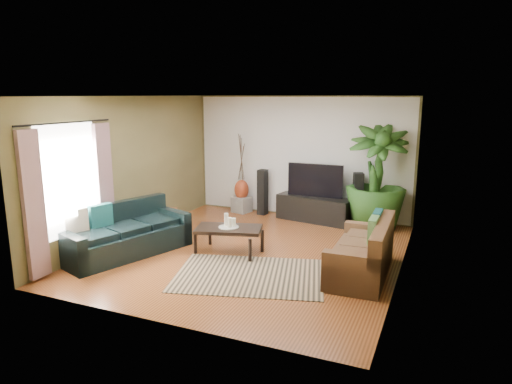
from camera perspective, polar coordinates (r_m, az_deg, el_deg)
The scene contains 28 objects.
floor at distance 8.11m, azimuth -0.56°, elevation -7.55°, with size 5.50×5.50×0.00m, color #985027.
ceiling at distance 7.64m, azimuth -0.60°, elevation 11.90°, with size 5.50×5.50×0.00m, color white.
wall_back at distance 10.31m, azimuth 5.57°, elevation 4.37°, with size 5.00×5.00×0.00m, color brown.
wall_front at distance 5.41m, azimuth -12.32°, elevation -2.93°, with size 5.00×5.00×0.00m, color brown.
wall_left at distance 9.04m, azimuth -15.27°, elevation 2.91°, with size 5.50×5.50×0.00m, color brown.
wall_right at distance 7.16m, azimuth 18.10°, elevation 0.40°, with size 5.50×5.50×0.00m, color brown.
backwall_panel at distance 10.30m, azimuth 5.55°, elevation 4.36°, with size 4.90×4.90×0.00m, color white.
window_pane at distance 7.85m, azimuth -22.37°, elevation 1.45°, with size 1.80×1.80×0.00m, color white.
curtain_near at distance 7.37m, azimuth -26.05°, elevation -1.52°, with size 0.08×0.35×2.20m, color gray.
curtain_far at distance 8.39m, azimuth -18.39°, elevation 0.64°, with size 0.08×0.35×2.20m, color gray.
curtain_rod at distance 7.71m, azimuth -22.65°, elevation 8.01°, with size 0.03×0.03×1.90m, color black.
sofa_left at distance 8.24m, azimuth -16.07°, elevation -4.61°, with size 2.21×0.95×0.85m, color black.
sofa_right at distance 7.21m, azimuth 12.98°, elevation -6.85°, with size 1.78×0.80×0.85m, color brown.
area_rug at distance 7.13m, azimuth -0.82°, elevation -10.33°, with size 2.26×1.60×0.01m, color #9D815C.
coffee_table at distance 8.04m, azimuth -3.41°, elevation -6.01°, with size 1.13×0.61×0.46m, color black.
candle_tray at distance 7.97m, azimuth -3.44°, elevation -4.38°, with size 0.35×0.35×0.02m, color #9B9C96.
candle_tall at distance 7.99m, azimuth -3.74°, elevation -3.45°, with size 0.07×0.07×0.23m, color beige.
candle_mid at distance 7.89m, azimuth -3.31°, elevation -3.83°, with size 0.07×0.07×0.17m, color white.
candle_short at distance 7.97m, azimuth -2.80°, elevation -3.78°, with size 0.07×0.07×0.14m, color #F2EBCC.
tv_stand at distance 10.06m, azimuth 7.28°, elevation -2.11°, with size 1.65×0.50×0.55m, color black.
television at distance 9.94m, azimuth 7.41°, elevation 1.46°, with size 1.21×0.07×0.72m, color black.
speaker_left at distance 10.49m, azimuth 0.83°, elevation -0.02°, with size 0.19×0.21×1.05m, color black.
speaker_right at distance 9.89m, azimuth 12.58°, elevation -0.86°, with size 0.20×0.22×1.12m, color black.
potted_plant at distance 9.57m, azimuth 14.79°, elevation 1.77°, with size 1.21×1.21×2.15m, color #244F1A.
plant_pot at distance 9.77m, azimuth 14.50°, elevation -3.55°, with size 0.40×0.40×0.31m, color black.
pedestal at distance 10.78m, azimuth -1.81°, elevation -1.55°, with size 0.37×0.37×0.37m, color gray.
vase at distance 10.70m, azimuth -1.82°, elevation 0.29°, with size 0.34×0.34×0.47m, color #94351A.
side_table at distance 9.34m, azimuth -11.45°, elevation -3.59°, with size 0.45×0.45×0.48m, color brown.
Camera 1 is at (3.06, -7.00, 2.73)m, focal length 32.00 mm.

